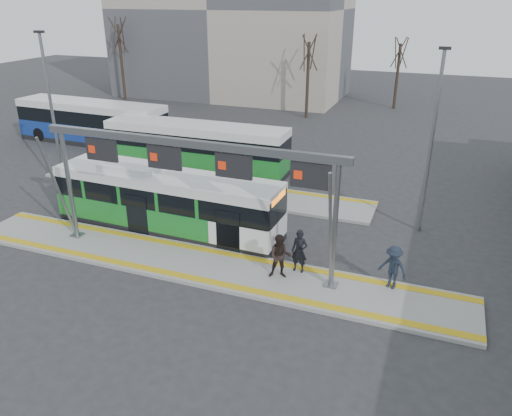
% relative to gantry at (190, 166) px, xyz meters
% --- Properties ---
extents(ground, '(120.00, 120.00, 0.00)m').
position_rel_gantry_xyz_m(ground, '(0.35, -0.25, -4.30)').
color(ground, '#2D2D30').
rests_on(ground, ground).
extents(platform_main, '(22.00, 3.00, 0.15)m').
position_rel_gantry_xyz_m(platform_main, '(0.35, -0.25, -4.22)').
color(platform_main, gray).
rests_on(platform_main, ground).
extents(platform_second, '(20.00, 3.00, 0.15)m').
position_rel_gantry_xyz_m(platform_second, '(-3.65, 7.75, -4.22)').
color(platform_second, gray).
rests_on(platform_second, ground).
extents(tactile_main, '(22.00, 2.65, 0.02)m').
position_rel_gantry_xyz_m(tactile_main, '(0.35, -0.25, -4.14)').
color(tactile_main, gold).
rests_on(tactile_main, platform_main).
extents(tactile_second, '(20.00, 0.35, 0.02)m').
position_rel_gantry_xyz_m(tactile_second, '(-3.65, 8.90, -4.14)').
color(tactile_second, gold).
rests_on(tactile_second, platform_second).
extents(gantry, '(13.00, 1.68, 5.20)m').
position_rel_gantry_xyz_m(gantry, '(0.00, 0.00, 0.00)').
color(gantry, slate).
rests_on(gantry, platform_main).
extents(apartment_block, '(24.50, 12.50, 18.40)m').
position_rel_gantry_xyz_m(apartment_block, '(-13.65, 35.75, 4.91)').
color(apartment_block, '#A99D8D').
rests_on(apartment_block, ground).
extents(hero_bus, '(11.28, 2.69, 3.08)m').
position_rel_gantry_xyz_m(hero_bus, '(-2.73, 2.50, -2.89)').
color(hero_bus, black).
rests_on(hero_bus, ground).
extents(bg_bus_green, '(11.92, 2.69, 2.97)m').
position_rel_gantry_xyz_m(bg_bus_green, '(-5.48, 10.92, -2.83)').
color(bg_bus_green, black).
rests_on(bg_bus_green, ground).
extents(bg_bus_blue, '(11.99, 3.03, 3.11)m').
position_rel_gantry_xyz_m(bg_bus_blue, '(-15.68, 13.68, -2.77)').
color(bg_bus_blue, black).
rests_on(bg_bus_blue, ground).
extents(passenger_a, '(0.67, 0.46, 1.80)m').
position_rel_gantry_xyz_m(passenger_a, '(4.38, 0.64, -3.25)').
color(passenger_a, black).
rests_on(passenger_a, platform_main).
extents(passenger_b, '(1.05, 0.92, 1.83)m').
position_rel_gantry_xyz_m(passenger_b, '(3.81, -0.07, -3.24)').
color(passenger_b, black).
rests_on(passenger_b, platform_main).
extents(passenger_c, '(1.29, 1.01, 1.75)m').
position_rel_gantry_xyz_m(passenger_c, '(8.03, 0.72, -3.28)').
color(passenger_c, '#1C2433').
rests_on(passenger_c, platform_main).
extents(tree_left, '(1.40, 1.40, 7.49)m').
position_rel_gantry_xyz_m(tree_left, '(-2.82, 27.53, 1.38)').
color(tree_left, '#382B21').
rests_on(tree_left, ground).
extents(tree_mid, '(1.40, 1.40, 6.94)m').
position_rel_gantry_xyz_m(tree_mid, '(4.22, 34.44, 0.96)').
color(tree_mid, '#382B21').
rests_on(tree_mid, ground).
extents(tree_far, '(1.40, 1.40, 8.60)m').
position_rel_gantry_xyz_m(tree_far, '(-23.09, 28.56, 2.22)').
color(tree_far, '#382B21').
rests_on(tree_far, ground).
extents(lamp_west, '(0.50, 0.25, 8.81)m').
position_rel_gantry_xyz_m(lamp_west, '(-10.34, 4.17, 0.35)').
color(lamp_west, slate).
rests_on(lamp_west, ground).
extents(lamp_east, '(0.50, 0.25, 8.48)m').
position_rel_gantry_xyz_m(lamp_east, '(8.66, 6.61, 0.18)').
color(lamp_east, slate).
rests_on(lamp_east, ground).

